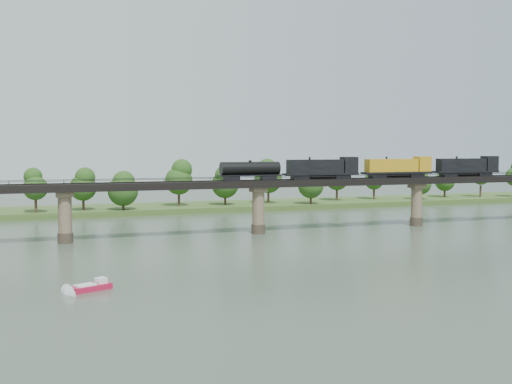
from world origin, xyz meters
name	(u,v)px	position (x,y,z in m)	size (l,w,h in m)	color
ground	(319,256)	(0.00, 0.00, 0.00)	(400.00, 400.00, 0.00)	#364536
far_bank	(194,207)	(0.00, 85.00, 0.80)	(300.00, 24.00, 1.60)	#365321
bridge	(258,208)	(0.00, 30.00, 5.46)	(236.00, 30.00, 11.50)	#473A2D
bridge_superstructure	(258,179)	(0.00, 30.00, 11.79)	(220.00, 4.90, 0.75)	black
far_treeline	(170,182)	(-8.21, 80.52, 8.83)	(289.06, 17.54, 13.60)	#382619
freight_train	(373,168)	(28.06, 30.00, 13.85)	(71.61, 2.79, 4.93)	black
motorboat	(91,287)	(-39.52, -14.14, 0.51)	(5.66, 3.89, 1.49)	#B71538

